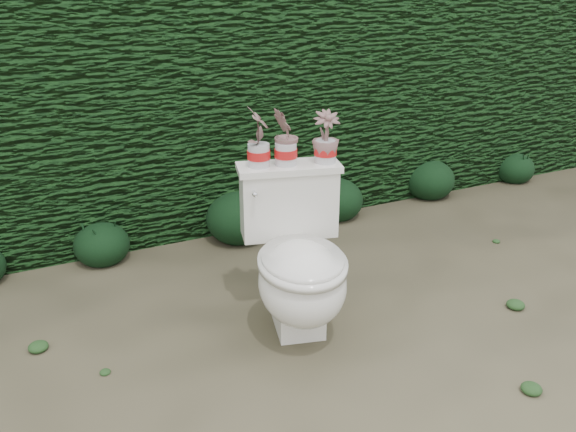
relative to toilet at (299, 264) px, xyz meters
name	(u,v)px	position (x,y,z in m)	size (l,w,h in m)	color
ground	(310,311)	(0.13, 0.12, -0.36)	(60.00, 60.00, 0.00)	brown
hedge	(206,99)	(0.13, 1.72, 0.44)	(8.00, 1.00, 1.60)	#173F15
toilet	(299,264)	(0.00, 0.00, 0.00)	(0.61, 0.77, 0.78)	white
potted_plant_left	(258,138)	(-0.08, 0.27, 0.56)	(0.14, 0.10, 0.27)	#216B26
potted_plant_center	(286,138)	(0.04, 0.24, 0.55)	(0.14, 0.12, 0.26)	#216B26
potted_plant_right	(326,138)	(0.23, 0.19, 0.54)	(0.13, 0.13, 0.24)	#216B26
liriope_clump_2	(101,240)	(-0.74, 1.17, -0.22)	(0.33, 0.33, 0.27)	black
liriope_clump_3	(239,214)	(0.12, 1.11, -0.19)	(0.42, 0.42, 0.34)	black
liriope_clump_4	(336,196)	(0.87, 1.17, -0.20)	(0.38, 0.38, 0.30)	black
liriope_clump_5	(429,176)	(1.72, 1.22, -0.20)	(0.39, 0.39, 0.31)	black
liriope_clump_6	(515,165)	(2.57, 1.21, -0.23)	(0.32, 0.32, 0.26)	black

